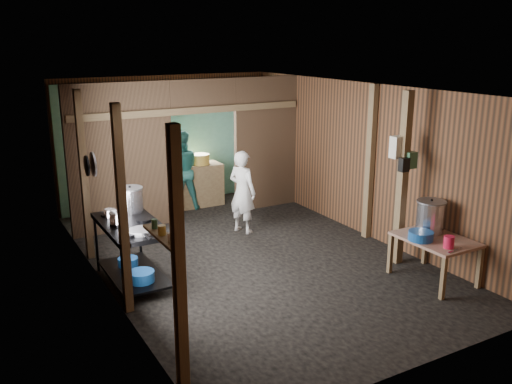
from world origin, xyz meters
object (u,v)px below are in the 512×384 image
prep_table (434,259)px  cook (242,192)px  gas_range (133,254)px  stock_pot (430,217)px  yellow_tub (200,159)px  stove_pot_large (130,200)px  pink_bucket (449,242)px

prep_table → cook: size_ratio=0.73×
gas_range → stock_pot: size_ratio=3.12×
yellow_tub → stove_pot_large: bearing=-131.4°
stove_pot_large → yellow_tub: 3.33m
gas_range → yellow_tub: (2.37, 3.03, 0.51)m
stock_pot → cook: cook is taller
prep_table → stock_pot: (0.11, 0.23, 0.54)m
gas_range → stove_pot_large: 0.83m
stock_pot → yellow_tub: size_ratio=1.31×
yellow_tub → cook: (-0.04, -1.87, -0.22)m
stove_pot_large → stock_pot: 4.30m
stove_pot_large → gas_range: bearing=-107.5°
stock_pot → prep_table: bearing=-116.1°
gas_range → pink_bucket: bearing=-32.8°
prep_table → pink_bucket: bearing=-111.7°
stove_pot_large → cook: cook is taller
stock_pot → stove_pot_large: bearing=148.3°
stock_pot → yellow_tub: (-1.45, 4.75, 0.10)m
stove_pot_large → cook: size_ratio=0.25×
stove_pot_large → pink_bucket: (3.40, -2.84, -0.35)m
gas_range → prep_table: bearing=-27.7°
cook → stock_pot: bearing=-176.8°
stove_pot_large → stock_pot: stove_pot_large is taller
cook → stove_pot_large: bearing=81.8°
gas_range → prep_table: gas_range is taller
stock_pot → pink_bucket: stock_pot is taller
cook → gas_range: bearing=92.2°
gas_range → cook: size_ratio=1.04×
pink_bucket → cook: cook is taller
prep_table → stock_pot: bearing=63.9°
stove_pot_large → yellow_tub: (2.20, 2.49, -0.10)m
prep_table → cook: 3.43m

